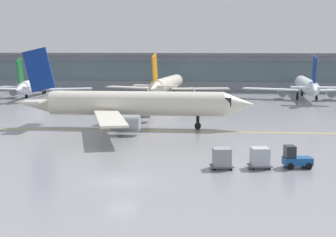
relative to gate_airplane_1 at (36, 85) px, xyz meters
name	(u,v)px	position (x,y,z in m)	size (l,w,h in m)	color
ground_plane	(122,181)	(33.34, -67.47, -2.70)	(400.00, 400.00, 0.00)	gray
taxiway_centreline_stripe	(134,130)	(29.63, -41.65, -2.70)	(110.00, 0.36, 0.01)	yellow
terminal_concourse	(195,71)	(33.34, 26.08, 2.22)	(176.94, 11.00, 9.60)	#8C939E
gate_airplane_1	(36,85)	(0.00, 0.00, 0.00)	(25.21, 27.21, 9.01)	silver
gate_airplane_2	(167,84)	(28.74, 3.10, 0.26)	(27.66, 29.87, 9.89)	silver
gate_airplane_3	(306,86)	(58.69, 3.28, 0.20)	(27.18, 29.19, 9.68)	white
taxiing_regional_jet	(133,104)	(29.20, -39.66, 0.63)	(33.46, 31.17, 11.10)	silver
baggage_tug	(295,158)	(48.36, -61.00, -1.81)	(2.80, 1.99, 2.10)	#194C8C
cargo_dolly_lead	(260,157)	(45.09, -61.57, -1.65)	(2.35, 1.94, 1.94)	#595B60
cargo_dolly_trailing	(222,158)	(41.60, -62.18, -1.65)	(2.35, 1.94, 1.94)	#595B60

